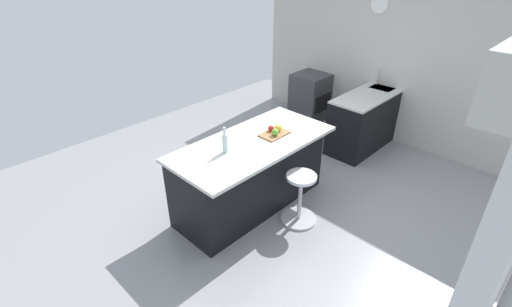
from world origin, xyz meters
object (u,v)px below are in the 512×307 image
apple_green (275,132)px  oven_range (310,97)px  water_bottle (225,143)px  cutting_board (274,134)px  apple_yellow (278,128)px  kitchen_island (250,173)px  apple_red (271,128)px  stool_by_window (300,200)px

apple_green → oven_range: bearing=-152.7°
water_bottle → cutting_board: bearing=171.5°
apple_yellow → oven_range: bearing=-152.5°
apple_green → water_bottle: water_bottle is taller
kitchen_island → apple_yellow: 0.67m
oven_range → apple_red: bearing=25.6°
apple_yellow → water_bottle: (0.79, -0.10, 0.06)m
kitchen_island → water_bottle: water_bottle is taller
apple_yellow → water_bottle: 0.80m
apple_green → kitchen_island: bearing=-28.6°
kitchen_island → cutting_board: 0.58m
kitchen_island → stool_by_window: 0.70m
apple_yellow → water_bottle: size_ratio=0.28×
stool_by_window → water_bottle: (0.58, -0.66, 0.76)m
kitchen_island → water_bottle: bearing=0.0°
oven_range → apple_red: apple_red is taller
apple_red → apple_yellow: 0.09m
water_bottle → stool_by_window: bearing=131.3°
apple_green → cutting_board: bearing=-131.9°
apple_red → apple_yellow: bearing=135.5°
kitchen_island → apple_red: apple_red is taller
kitchen_island → stool_by_window: size_ratio=3.13×
apple_yellow → apple_red: bearing=-44.5°
oven_range → water_bottle: (3.12, 1.11, 0.62)m
cutting_board → apple_red: apple_red is taller
stool_by_window → apple_red: 0.94m
stool_by_window → apple_yellow: apple_yellow is taller
apple_red → water_bottle: 0.73m
oven_range → cutting_board: bearing=26.8°
stool_by_window → apple_yellow: (-0.21, -0.56, 0.70)m
kitchen_island → stool_by_window: kitchen_island is taller
oven_range → stool_by_window: 3.10m
apple_yellow → kitchen_island: bearing=-14.5°
oven_range → kitchen_island: bearing=22.2°
kitchen_island → cutting_board: (-0.32, 0.11, 0.48)m
water_bottle → apple_green: bearing=167.4°
stool_by_window → apple_red: apple_red is taller
oven_range → water_bottle: 3.37m
oven_range → water_bottle: water_bottle is taller
stool_by_window → water_bottle: water_bottle is taller
apple_red → water_bottle: size_ratio=0.24×
stool_by_window → cutting_board: cutting_board is taller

